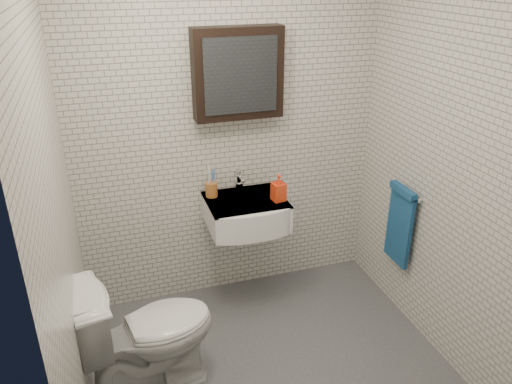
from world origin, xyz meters
TOP-DOWN VIEW (x-y plane):
  - ground at (0.00, 0.00)m, footprint 2.20×2.00m
  - room_shell at (0.00, 0.00)m, footprint 2.22×2.02m
  - washbasin at (0.05, 0.73)m, footprint 0.55×0.50m
  - faucet at (0.05, 0.93)m, footprint 0.06×0.20m
  - mirror_cabinet at (0.05, 0.93)m, footprint 0.60×0.15m
  - towel_rail at (1.04, 0.35)m, footprint 0.09×0.30m
  - toothbrush_cup at (-0.16, 0.90)m, footprint 0.10×0.10m
  - soap_bottle at (0.27, 0.69)m, footprint 0.10×0.10m
  - toilet at (-0.75, 0.12)m, footprint 0.87×0.60m

SIDE VIEW (x-z plane):
  - ground at x=0.00m, z-range 0.00..0.01m
  - toilet at x=-0.75m, z-range 0.00..0.81m
  - towel_rail at x=1.04m, z-range 0.43..1.01m
  - washbasin at x=0.05m, z-range 0.66..0.86m
  - toothbrush_cup at x=-0.16m, z-range 0.79..1.03m
  - faucet at x=0.05m, z-range 0.84..0.99m
  - soap_bottle at x=0.27m, z-range 0.85..1.04m
  - room_shell at x=0.00m, z-range 0.21..2.72m
  - mirror_cabinet at x=0.05m, z-range 1.40..2.00m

